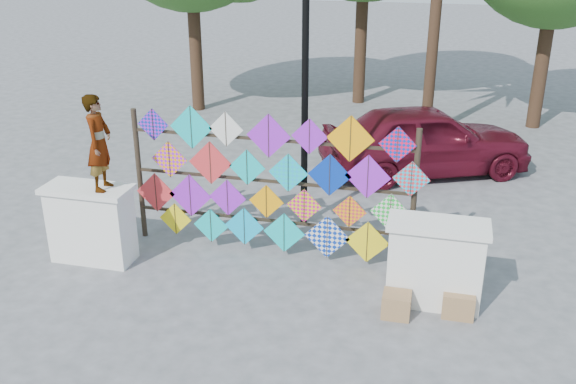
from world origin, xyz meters
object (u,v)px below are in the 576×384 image
at_px(vendor_woman, 99,143).
at_px(lamppost, 305,78).
at_px(kite_rack, 274,185).
at_px(sedan, 426,140).

distance_m(vendor_woman, lamppost, 3.54).
height_order(kite_rack, lamppost, lamppost).
distance_m(kite_rack, sedan, 4.98).
distance_m(kite_rack, lamppost, 1.96).
height_order(kite_rack, sedan, kite_rack).
relative_size(vendor_woman, sedan, 0.33).
bearing_deg(lamppost, sedan, 57.90).
bearing_deg(kite_rack, sedan, 63.65).
relative_size(sedan, lamppost, 1.01).
bearing_deg(kite_rack, vendor_woman, -159.47).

